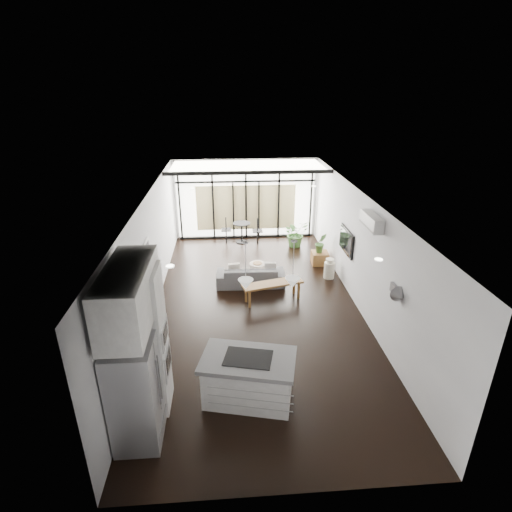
{
  "coord_description": "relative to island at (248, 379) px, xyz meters",
  "views": [
    {
      "loc": [
        -0.68,
        -8.64,
        5.15
      ],
      "look_at": [
        0.0,
        0.3,
        1.25
      ],
      "focal_mm": 28.0,
      "sensor_mm": 36.0,
      "label": 1
    }
  ],
  "objects": [
    {
      "name": "pendant_left",
      "position": [
        -0.0,
        0.5,
        1.58
      ],
      "size": [
        0.26,
        0.26,
        0.18
      ],
      "primitive_type": "cone",
      "color": "white",
      "rests_on": "ceiling"
    },
    {
      "name": "neighbour_building",
      "position": [
        0.4,
        8.1,
        0.66
      ],
      "size": [
        3.5,
        0.02,
        1.6
      ],
      "primitive_type": "cube",
      "color": "beige",
      "rests_on": "ground"
    },
    {
      "name": "glazing",
      "position": [
        0.4,
        8.03,
        0.96
      ],
      "size": [
        5.0,
        0.2,
        2.8
      ],
      "primitive_type": "cube",
      "color": "black",
      "rests_on": "ground"
    },
    {
      "name": "island",
      "position": [
        0.0,
        0.0,
        0.0
      ],
      "size": [
        1.77,
        1.28,
        0.87
      ],
      "primitive_type": "cube",
      "rotation": [
        0.0,
        0.0,
        -0.23
      ],
      "color": "white",
      "rests_on": "floor"
    },
    {
      "name": "skylight",
      "position": [
        0.4,
        7.15,
        2.33
      ],
      "size": [
        4.7,
        1.9,
        0.06
      ],
      "primitive_type": "cube",
      "color": "white",
      "rests_on": "ceiling"
    },
    {
      "name": "tv",
      "position": [
        2.86,
        4.15,
        0.86
      ],
      "size": [
        0.05,
        1.1,
        0.65
      ],
      "primitive_type": "cube",
      "color": "black",
      "rests_on": "wall_right"
    },
    {
      "name": "pendant_right",
      "position": [
        0.8,
        0.5,
        1.58
      ],
      "size": [
        0.26,
        0.26,
        0.18
      ],
      "primitive_type": "cone",
      "color": "white",
      "rests_on": "ceiling"
    },
    {
      "name": "wall_back",
      "position": [
        0.4,
        8.15,
        0.96
      ],
      "size": [
        5.0,
        0.02,
        2.8
      ],
      "primitive_type": "cube",
      "color": "white",
      "rests_on": "ground"
    },
    {
      "name": "ceiling",
      "position": [
        0.4,
        3.15,
        2.36
      ],
      "size": [
        5.0,
        10.0,
        0.0
      ],
      "primitive_type": "cube",
      "color": "white",
      "rests_on": "ground"
    },
    {
      "name": "framed_art",
      "position": [
        -2.07,
        2.65,
        1.11
      ],
      "size": [
        0.04,
        0.7,
        0.9
      ],
      "primitive_type": "cube",
      "color": "black",
      "rests_on": "wall_left"
    },
    {
      "name": "pouf",
      "position": [
        0.55,
        4.91,
        -0.25
      ],
      "size": [
        0.51,
        0.51,
        0.38
      ],
      "primitive_type": "cylinder",
      "rotation": [
        0.0,
        0.0,
        -0.09
      ],
      "color": "silver",
      "rests_on": "floor"
    },
    {
      "name": "plant_tall",
      "position": [
        2.03,
        7.07,
        -0.07
      ],
      "size": [
        1.13,
        1.18,
        0.72
      ],
      "primitive_type": "imported",
      "rotation": [
        0.0,
        0.0,
        0.39
      ],
      "color": "#3A672C",
      "rests_on": "floor"
    },
    {
      "name": "wall_right",
      "position": [
        2.9,
        3.15,
        0.96
      ],
      "size": [
        0.02,
        10.0,
        2.8
      ],
      "primitive_type": "cube",
      "color": "white",
      "rests_on": "ground"
    },
    {
      "name": "cooktop",
      "position": [
        0.0,
        0.0,
        0.44
      ],
      "size": [
        0.9,
        0.7,
        0.01
      ],
      "primitive_type": "cube",
      "rotation": [
        0.0,
        0.0,
        -0.23
      ],
      "color": "black",
      "rests_on": "island"
    },
    {
      "name": "fridge",
      "position": [
        -1.73,
        -0.7,
        0.45
      ],
      "size": [
        0.68,
        0.85,
        1.76
      ],
      "primitive_type": "cube",
      "color": "#ACACB1",
      "rests_on": "floor"
    },
    {
      "name": "plant_crate",
      "position": [
        2.53,
        5.59,
        0.08
      ],
      "size": [
        0.42,
        0.66,
        0.28
      ],
      "primitive_type": "imported",
      "rotation": [
        0.0,
        0.0,
        0.12
      ],
      "color": "#3A672C",
      "rests_on": "crate"
    },
    {
      "name": "sofa",
      "position": [
        0.31,
        4.36,
        -0.07
      ],
      "size": [
        1.89,
        0.6,
        0.73
      ],
      "primitive_type": "imported",
      "rotation": [
        0.0,
        0.0,
        3.11
      ],
      "color": "#505153",
      "rests_on": "floor"
    },
    {
      "name": "upper_cabinets",
      "position": [
        -1.72,
        -0.35,
        1.91
      ],
      "size": [
        0.62,
        1.75,
        0.86
      ],
      "primitive_type": "cube",
      "color": "white",
      "rests_on": "wall_left"
    },
    {
      "name": "wall_left",
      "position": [
        -2.1,
        3.15,
        0.96
      ],
      "size": [
        0.02,
        10.0,
        2.8
      ],
      "primitive_type": "cube",
      "color": "white",
      "rests_on": "ground"
    },
    {
      "name": "floor",
      "position": [
        0.4,
        3.15,
        -0.44
      ],
      "size": [
        5.0,
        10.0,
        0.0
      ],
      "primitive_type": "cube",
      "color": "black",
      "rests_on": "ground"
    },
    {
      "name": "wall_front",
      "position": [
        0.4,
        -1.85,
        0.96
      ],
      "size": [
        5.0,
        0.02,
        2.8
      ],
      "primitive_type": "cube",
      "color": "white",
      "rests_on": "ground"
    },
    {
      "name": "milk_can",
      "position": [
        2.58,
        4.6,
        -0.14
      ],
      "size": [
        0.33,
        0.33,
        0.59
      ],
      "primitive_type": "cylinder",
      "rotation": [
        0.0,
        0.0,
        -0.09
      ],
      "color": "beige",
      "rests_on": "floor"
    },
    {
      "name": "appliance_column",
      "position": [
        -1.69,
        -0.0,
        0.86
      ],
      "size": [
        0.67,
        0.7,
        2.59
      ],
      "primitive_type": "cube",
      "color": "white",
      "rests_on": "floor"
    },
    {
      "name": "bistro_set",
      "position": [
        0.21,
        7.57,
        -0.07
      ],
      "size": [
        1.59,
        0.86,
        0.72
      ],
      "primitive_type": "cube",
      "rotation": [
        0.0,
        0.0,
        -0.18
      ],
      "color": "black",
      "rests_on": "floor"
    },
    {
      "name": "console_bench",
      "position": [
        0.82,
        3.43,
        -0.18
      ],
      "size": [
        1.61,
        0.78,
        0.5
      ],
      "primitive_type": "cube",
      "rotation": [
        0.0,
        0.0,
        0.26
      ],
      "color": "brown",
      "rests_on": "floor"
    },
    {
      "name": "crate",
      "position": [
        2.53,
        5.59,
        -0.25
      ],
      "size": [
        0.51,
        0.51,
        0.38
      ],
      "primitive_type": "cube",
      "rotation": [
        0.0,
        0.0,
        -0.04
      ],
      "color": "brown",
      "rests_on": "floor"
    },
    {
      "name": "ac_unit",
      "position": [
        2.78,
        2.35,
        2.01
      ],
      "size": [
        0.22,
        0.9,
        0.3
      ],
      "primitive_type": "cube",
      "color": "silver",
      "rests_on": "wall_right"
    }
  ]
}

